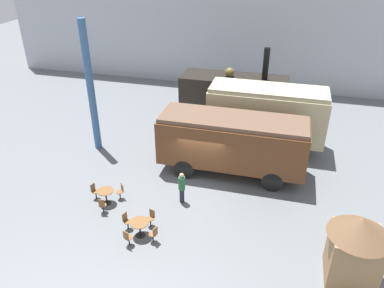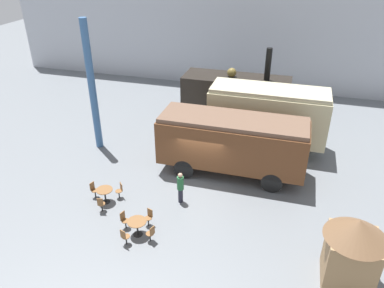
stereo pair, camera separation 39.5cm
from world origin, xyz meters
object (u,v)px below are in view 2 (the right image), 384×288
object	(u,v)px
cafe_table_near	(137,224)
cafe_chair_0	(149,216)
steam_locomotive	(236,95)
visitor_person	(180,186)
passenger_coach_vintage	(268,113)
passenger_coach_wooden	(232,141)
ticket_kiosk	(353,248)
cafe_table_mid	(105,192)

from	to	relation	value
cafe_table_near	cafe_chair_0	xyz separation A→B (m)	(0.26, 0.76, -0.10)
cafe_table_near	steam_locomotive	bearing A→B (deg)	81.31
steam_locomotive	cafe_chair_0	size ratio (longest dim) A/B	8.56
steam_locomotive	visitor_person	size ratio (longest dim) A/B	4.32
passenger_coach_vintage	passenger_coach_wooden	bearing A→B (deg)	-113.31
passenger_coach_vintage	cafe_chair_0	size ratio (longest dim) A/B	8.16
cafe_chair_0	ticket_kiosk	size ratio (longest dim) A/B	0.29
steam_locomotive	visitor_person	world-z (taller)	steam_locomotive
passenger_coach_wooden	visitor_person	world-z (taller)	passenger_coach_wooden
ticket_kiosk	steam_locomotive	bearing A→B (deg)	117.10
cafe_chair_0	ticket_kiosk	distance (m)	8.68
passenger_coach_wooden	ticket_kiosk	size ratio (longest dim) A/B	2.67
steam_locomotive	passenger_coach_vintage	distance (m)	4.29
steam_locomotive	passenger_coach_vintage	bearing A→B (deg)	-53.23
passenger_coach_wooden	cafe_table_near	bearing A→B (deg)	-116.16
cafe_table_near	cafe_chair_0	size ratio (longest dim) A/B	1.00
cafe_table_near	visitor_person	size ratio (longest dim) A/B	0.51
passenger_coach_vintage	cafe_table_mid	xyz separation A→B (m)	(-7.09, -7.99, -1.75)
steam_locomotive	cafe_table_near	size ratio (longest dim) A/B	8.55
passenger_coach_vintage	cafe_table_mid	bearing A→B (deg)	-131.56
steam_locomotive	cafe_chair_0	bearing A→B (deg)	-98.04
steam_locomotive	ticket_kiosk	xyz separation A→B (m)	(6.80, -13.29, -0.32)
steam_locomotive	passenger_coach_wooden	bearing A→B (deg)	-81.48
visitor_person	ticket_kiosk	xyz separation A→B (m)	(7.68, -2.96, 0.73)
visitor_person	ticket_kiosk	distance (m)	8.26
passenger_coach_vintage	cafe_table_near	world-z (taller)	passenger_coach_vintage
cafe_table_mid	passenger_coach_wooden	bearing A→B (deg)	38.74
passenger_coach_wooden	visitor_person	distance (m)	4.04
passenger_coach_vintage	cafe_table_near	distance (m)	10.90
steam_locomotive	cafe_table_near	bearing A→B (deg)	-98.69
cafe_table_mid	visitor_person	bearing A→B (deg)	16.56
cafe_table_mid	ticket_kiosk	xyz separation A→B (m)	(11.33, -1.87, 1.07)
visitor_person	cafe_table_near	bearing A→B (deg)	-111.82
cafe_table_near	passenger_coach_vintage	bearing A→B (deg)	64.86
passenger_coach_vintage	cafe_chair_0	world-z (taller)	passenger_coach_vintage
passenger_coach_vintage	ticket_kiosk	world-z (taller)	passenger_coach_vintage
steam_locomotive	cafe_table_near	xyz separation A→B (m)	(-2.01, -13.17, -1.38)
cafe_table_mid	ticket_kiosk	world-z (taller)	ticket_kiosk
steam_locomotive	passenger_coach_wooden	size ratio (longest dim) A/B	0.93
passenger_coach_vintage	cafe_table_near	size ratio (longest dim) A/B	8.14
steam_locomotive	cafe_table_near	world-z (taller)	steam_locomotive
passenger_coach_vintage	ticket_kiosk	xyz separation A→B (m)	(4.24, -9.87, -0.68)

